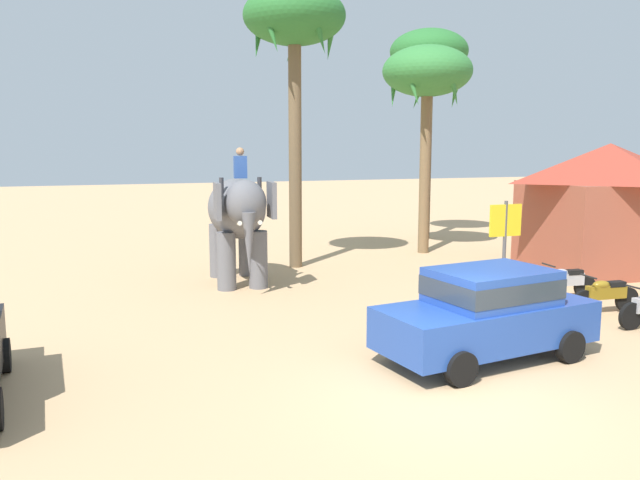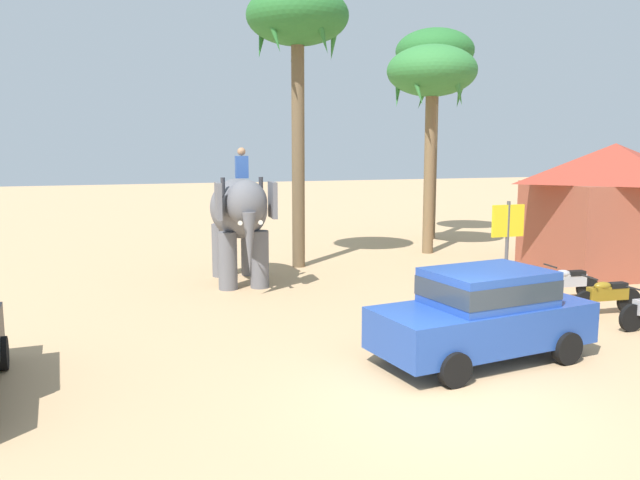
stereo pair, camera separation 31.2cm
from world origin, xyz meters
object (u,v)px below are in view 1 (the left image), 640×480
Objects in this scene: palm_tree_left_of_road at (429,58)px; signboard_yellow at (505,226)px; roadside_hut at (607,204)px; palm_tree_behind_elephant at (294,25)px; car_sedan_foreground at (488,311)px; motorcycle_far_in_row at (606,294)px; elephant_with_mahout at (238,215)px; motorcycle_end_of_row at (565,281)px; palm_tree_near_hut at (427,77)px.

signboard_yellow is at bearing -104.78° from palm_tree_left_of_road.
roadside_hut is 4.35m from signboard_yellow.
signboard_yellow is (4.75, -4.60, -5.94)m from palm_tree_behind_elephant.
roadside_hut is (9.01, -3.85, -5.50)m from palm_tree_behind_elephant.
roadside_hut is (8.40, 6.12, 1.20)m from car_sedan_foreground.
palm_tree_left_of_road reaches higher than motorcycle_far_in_row.
elephant_with_mahout reaches higher than motorcycle_end_of_row.
car_sedan_foreground is at bearing -112.87° from palm_tree_near_hut.
motorcycle_end_of_row is 0.75× the size of signboard_yellow.
motorcycle_far_in_row is 1.00× the size of motorcycle_end_of_row.
motorcycle_far_in_row is at bearing -92.92° from motorcycle_end_of_row.
palm_tree_near_hut is at bearing 89.46° from motorcycle_end_of_row.
palm_tree_behind_elephant is at bearing 122.45° from motorcycle_far_in_row.
palm_tree_behind_elephant is 1.02× the size of palm_tree_left_of_road.
palm_tree_left_of_road reaches higher than motorcycle_end_of_row.
motorcycle_far_in_row is at bearing -57.55° from palm_tree_behind_elephant.
elephant_with_mahout is 0.44× the size of palm_tree_behind_elephant.
car_sedan_foreground is 5.74m from motorcycle_end_of_row.
signboard_yellow is (-4.26, -0.75, -0.44)m from roadside_hut.
palm_tree_near_hut reaches higher than roadside_hut.
car_sedan_foreground is 6.83m from signboard_yellow.
palm_tree_left_of_road is (9.44, 6.34, 5.49)m from elephant_with_mahout.
palm_tree_behind_elephant is (-5.14, 8.08, 7.17)m from motorcycle_far_in_row.
palm_tree_near_hut is at bearing -119.35° from palm_tree_left_of_road.
palm_tree_near_hut reaches higher than motorcycle_far_in_row.
motorcycle_end_of_row is (7.53, -4.63, -1.53)m from elephant_with_mahout.
roadside_hut is at bearing -9.50° from elephant_with_mahout.
palm_tree_left_of_road is at bearing 75.22° from signboard_yellow.
palm_tree_near_hut reaches higher than signboard_yellow.
palm_tree_behind_elephant is (-5.22, 6.59, 7.17)m from motorcycle_end_of_row.
roadside_hut is (1.89, -8.24, -5.35)m from palm_tree_left_of_road.
elephant_with_mahout is 0.45× the size of palm_tree_left_of_road.
signboard_yellow is at bearing 96.38° from motorcycle_far_in_row.
signboard_yellow is at bearing -95.36° from palm_tree_near_hut.
palm_tree_behind_elephant is 5.55m from palm_tree_near_hut.
palm_tree_near_hut reaches higher than motorcycle_end_of_row.
palm_tree_left_of_road is 1.64× the size of roadside_hut.
elephant_with_mahout is at bearing 170.50° from roadside_hut.
signboard_yellow is (7.06, -2.64, -0.30)m from elephant_with_mahout.
elephant_with_mahout is 1.63× the size of signboard_yellow.
roadside_hut is (3.80, 2.73, 1.66)m from motorcycle_end_of_row.
palm_tree_left_of_road is at bearing 31.62° from palm_tree_behind_elephant.
signboard_yellow is at bearing 103.18° from motorcycle_end_of_row.
palm_tree_near_hut is at bearing 89.08° from motorcycle_far_in_row.
palm_tree_near_hut is (0.15, 9.21, 5.90)m from motorcycle_far_in_row.
motorcycle_far_in_row is 3.71m from signboard_yellow.
motorcycle_end_of_row is at bearing -90.54° from palm_tree_near_hut.
palm_tree_near_hut is 3.11× the size of signboard_yellow.
car_sedan_foreground reaches higher than motorcycle_far_in_row.
car_sedan_foreground is 0.50× the size of palm_tree_left_of_road.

